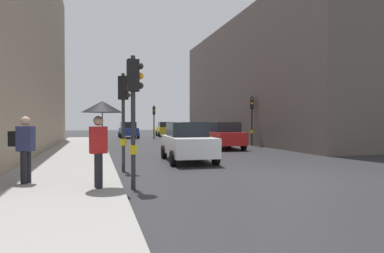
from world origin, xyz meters
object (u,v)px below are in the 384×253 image
object	(u,v)px
car_silver_hatchback	(194,132)
car_blue_van	(128,130)
car_red_sedan	(223,135)
pedestrian_with_umbrella	(101,120)
traffic_light_near_left	(134,97)
traffic_light_mid_street	(252,112)
traffic_light_far_median	(154,116)
car_white_compact	(188,142)
car_yellow_taxi	(165,129)
traffic_light_near_right	(124,104)
pedestrian_with_grey_backpack	(24,145)

from	to	relation	value
car_silver_hatchback	car_blue_van	world-z (taller)	same
car_silver_hatchback	car_red_sedan	xyz separation A→B (m)	(0.11, -6.06, 0.00)
car_silver_hatchback	car_red_sedan	world-z (taller)	same
car_silver_hatchback	pedestrian_with_umbrella	distance (m)	18.98
traffic_light_near_left	car_silver_hatchback	distance (m)	18.41
car_red_sedan	pedestrian_with_umbrella	world-z (taller)	pedestrian_with_umbrella
traffic_light_near_left	traffic_light_mid_street	xyz separation A→B (m)	(10.03, 12.45, 0.09)
traffic_light_mid_street	car_silver_hatchback	distance (m)	5.66
pedestrian_with_umbrella	traffic_light_far_median	bearing A→B (deg)	76.82
car_blue_van	car_silver_hatchback	bearing A→B (deg)	-65.16
traffic_light_near_left	car_red_sedan	xyz separation A→B (m)	(7.12, 10.89, -1.56)
car_white_compact	car_yellow_taxi	xyz separation A→B (m)	(4.15, 24.01, 0.00)
traffic_light_far_median	car_yellow_taxi	xyz separation A→B (m)	(2.41, 5.70, -1.51)
traffic_light_far_median	pedestrian_with_umbrella	xyz separation A→B (m)	(-5.59, -23.85, -0.54)
car_yellow_taxi	car_red_sedan	size ratio (longest dim) A/B	1.00
traffic_light_near_right	car_red_sedan	size ratio (longest dim) A/B	0.82
traffic_light_near_right	car_white_compact	xyz separation A→B (m)	(3.00, 2.12, -1.55)
pedestrian_with_umbrella	pedestrian_with_grey_backpack	bearing A→B (deg)	149.06
traffic_light_near_left	car_red_sedan	distance (m)	13.10
traffic_light_mid_street	pedestrian_with_grey_backpack	distance (m)	17.33
car_red_sedan	pedestrian_with_grey_backpack	bearing A→B (deg)	-134.68
traffic_light_near_right	car_yellow_taxi	world-z (taller)	traffic_light_near_right
traffic_light_near_right	car_blue_van	world-z (taller)	traffic_light_near_right
traffic_light_mid_street	car_red_sedan	xyz separation A→B (m)	(-2.91, -1.56, -1.65)
traffic_light_near_right	car_red_sedan	xyz separation A→B (m)	(7.12, 7.78, -1.55)
traffic_light_near_left	car_blue_van	distance (m)	26.93
traffic_light_near_right	car_blue_van	xyz separation A→B (m)	(2.47, 23.66, -1.55)
car_silver_hatchback	car_yellow_taxi	bearing A→B (deg)	89.36
traffic_light_near_right	car_blue_van	size ratio (longest dim) A/B	0.84
traffic_light_near_left	car_blue_van	xyz separation A→B (m)	(2.46, 26.77, -1.56)
car_yellow_taxi	traffic_light_far_median	bearing A→B (deg)	-112.90
car_silver_hatchback	pedestrian_with_grey_backpack	xyz separation A→B (m)	(-9.80, -16.08, 0.29)
traffic_light_near_left	pedestrian_with_umbrella	size ratio (longest dim) A/B	1.65
traffic_light_mid_street	car_silver_hatchback	size ratio (longest dim) A/B	0.87
car_silver_hatchback	car_yellow_taxi	xyz separation A→B (m)	(0.14, 12.30, 0.00)
traffic_light_near_left	traffic_light_near_right	bearing A→B (deg)	90.05
traffic_light_far_median	car_silver_hatchback	distance (m)	7.15
car_yellow_taxi	car_red_sedan	distance (m)	18.36
car_blue_van	car_yellow_taxi	distance (m)	5.30
car_yellow_taxi	pedestrian_with_grey_backpack	distance (m)	30.08
car_yellow_taxi	car_red_sedan	world-z (taller)	same
pedestrian_with_grey_backpack	car_yellow_taxi	bearing A→B (deg)	70.70
traffic_light_mid_street	car_red_sedan	distance (m)	3.69
pedestrian_with_grey_backpack	car_silver_hatchback	bearing A→B (deg)	58.63
traffic_light_near_left	car_silver_hatchback	world-z (taller)	traffic_light_near_left
traffic_light_near_right	car_silver_hatchback	world-z (taller)	traffic_light_near_right
traffic_light_near_left	traffic_light_mid_street	distance (m)	15.99
traffic_light_far_median	car_white_compact	size ratio (longest dim) A/B	0.80
car_red_sedan	traffic_light_mid_street	bearing A→B (deg)	28.23
traffic_light_far_median	pedestrian_with_grey_backpack	distance (m)	23.93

